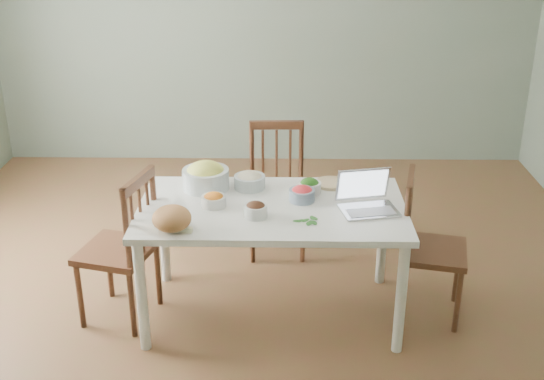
{
  "coord_description": "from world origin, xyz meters",
  "views": [
    {
      "loc": [
        0.18,
        -3.77,
        2.38
      ],
      "look_at": [
        0.12,
        -0.19,
        0.83
      ],
      "focal_mm": 44.84,
      "sensor_mm": 36.0,
      "label": 1
    }
  ],
  "objects_px": {
    "chair_right": "(434,248)",
    "bread_boule": "(172,218)",
    "chair_far": "(277,192)",
    "bowl_squash": "(206,176)",
    "laptop": "(370,194)",
    "chair_left": "(116,247)",
    "dining_table": "(272,261)"
  },
  "relations": [
    {
      "from": "chair_right",
      "to": "bread_boule",
      "type": "relative_size",
      "value": 4.26
    },
    {
      "from": "chair_far",
      "to": "bread_boule",
      "type": "distance_m",
      "value": 1.29
    },
    {
      "from": "bowl_squash",
      "to": "laptop",
      "type": "xyz_separation_m",
      "value": [
        0.96,
        -0.32,
        0.03
      ]
    },
    {
      "from": "bowl_squash",
      "to": "chair_left",
      "type": "bearing_deg",
      "value": -149.64
    },
    {
      "from": "chair_right",
      "to": "laptop",
      "type": "relative_size",
      "value": 2.86
    },
    {
      "from": "bread_boule",
      "to": "chair_right",
      "type": "bearing_deg",
      "value": 12.55
    },
    {
      "from": "dining_table",
      "to": "bowl_squash",
      "type": "bearing_deg",
      "value": 148.33
    },
    {
      "from": "chair_far",
      "to": "bread_boule",
      "type": "height_order",
      "value": "chair_far"
    },
    {
      "from": "chair_far",
      "to": "bowl_squash",
      "type": "distance_m",
      "value": 0.78
    },
    {
      "from": "chair_left",
      "to": "bowl_squash",
      "type": "bearing_deg",
      "value": 135.18
    },
    {
      "from": "dining_table",
      "to": "bowl_squash",
      "type": "height_order",
      "value": "bowl_squash"
    },
    {
      "from": "chair_left",
      "to": "bread_boule",
      "type": "bearing_deg",
      "value": 70.04
    },
    {
      "from": "chair_right",
      "to": "bowl_squash",
      "type": "relative_size",
      "value": 3.16
    },
    {
      "from": "chair_left",
      "to": "bread_boule",
      "type": "distance_m",
      "value": 0.58
    },
    {
      "from": "chair_far",
      "to": "chair_right",
      "type": "xyz_separation_m",
      "value": [
        0.95,
        -0.79,
        -0.01
      ]
    },
    {
      "from": "dining_table",
      "to": "bowl_squash",
      "type": "distance_m",
      "value": 0.66
    },
    {
      "from": "dining_table",
      "to": "chair_right",
      "type": "xyz_separation_m",
      "value": [
        0.97,
        0.02,
        0.09
      ]
    },
    {
      "from": "bread_boule",
      "to": "chair_left",
      "type": "bearing_deg",
      "value": 145.22
    },
    {
      "from": "bread_boule",
      "to": "chair_far",
      "type": "bearing_deg",
      "value": 63.74
    },
    {
      "from": "chair_far",
      "to": "chair_left",
      "type": "relative_size",
      "value": 0.99
    },
    {
      "from": "chair_far",
      "to": "chair_left",
      "type": "xyz_separation_m",
      "value": [
        -0.94,
        -0.85,
        0.01
      ]
    },
    {
      "from": "chair_right",
      "to": "laptop",
      "type": "height_order",
      "value": "laptop"
    },
    {
      "from": "chair_far",
      "to": "bread_boule",
      "type": "bearing_deg",
      "value": -118.28
    },
    {
      "from": "laptop",
      "to": "chair_far",
      "type": "bearing_deg",
      "value": 109.24
    },
    {
      "from": "chair_right",
      "to": "bowl_squash",
      "type": "height_order",
      "value": "chair_right"
    },
    {
      "from": "chair_far",
      "to": "bowl_squash",
      "type": "relative_size",
      "value": 3.26
    },
    {
      "from": "chair_right",
      "to": "dining_table",
      "type": "bearing_deg",
      "value": 103.5
    },
    {
      "from": "chair_right",
      "to": "bowl_squash",
      "type": "bearing_deg",
      "value": 92.82
    },
    {
      "from": "chair_left",
      "to": "bread_boule",
      "type": "relative_size",
      "value": 4.45
    },
    {
      "from": "dining_table",
      "to": "laptop",
      "type": "distance_m",
      "value": 0.73
    },
    {
      "from": "bowl_squash",
      "to": "laptop",
      "type": "distance_m",
      "value": 1.02
    },
    {
      "from": "bowl_squash",
      "to": "chair_right",
      "type": "bearing_deg",
      "value": -9.79
    }
  ]
}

